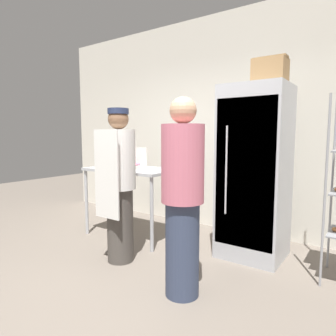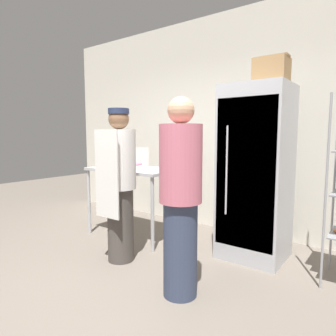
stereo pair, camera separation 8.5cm
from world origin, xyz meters
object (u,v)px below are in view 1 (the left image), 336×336
Objects in this scene: blender_pitcher at (120,157)px; cardboard_storage_box at (270,71)px; person_baker at (119,183)px; donut_box at (134,165)px; refrigerator at (254,173)px; person_customer at (183,197)px.

cardboard_storage_box reaches higher than blender_pitcher.
person_baker is (0.84, -0.88, -0.19)m from blender_pitcher.
refrigerator is at bearing 10.79° from donut_box.
donut_box is 2.00m from cardboard_storage_box.
blender_pitcher is at bearing -177.08° from cardboard_storage_box.
person_customer is at bearing -105.60° from cardboard_storage_box.
refrigerator is 5.64× the size of cardboard_storage_box.
person_customer reaches higher than donut_box.
cardboard_storage_box reaches higher than person_baker.
person_baker is (-1.27, -0.99, -1.19)m from cardboard_storage_box.
refrigerator is 1.51m from person_baker.
donut_box is at bearing -22.63° from blender_pitcher.
blender_pitcher is 0.17× the size of person_baker.
person_customer is at bearing -12.57° from person_baker.
cardboard_storage_box reaches higher than donut_box.
cardboard_storage_box is 1.72m from person_customer.
blender_pitcher is at bearing 157.37° from donut_box.
cardboard_storage_box is at bearing 37.72° from person_baker.
blender_pitcher is 2.10m from person_customer.
person_baker is 0.98× the size of person_customer.
refrigerator reaches higher than person_customer.
person_baker is at bearing -46.20° from blender_pitcher.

